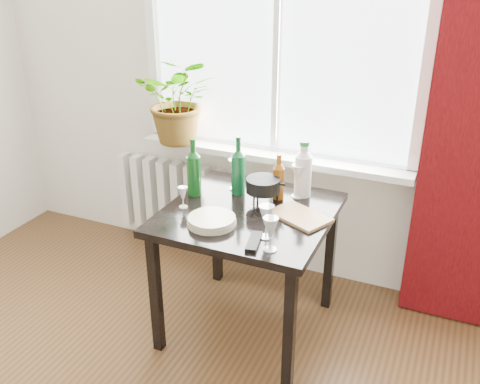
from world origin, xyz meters
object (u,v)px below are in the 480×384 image
at_px(wineglass_back_center, 299,181).
at_px(wineglass_back_left, 235,174).
at_px(wine_bottle_left, 194,167).
at_px(plate_stack, 212,221).
at_px(wine_bottle_right, 238,165).
at_px(wineglass_far_right, 270,234).
at_px(cutting_board, 300,216).
at_px(bottle_amber, 279,176).
at_px(potted_plant, 180,100).
at_px(fondue_pot, 263,191).
at_px(wineglass_front_left, 183,197).
at_px(radiator, 171,198).
at_px(tv_remote, 254,242).
at_px(wineglass_front_right, 266,221).
at_px(table, 248,226).
at_px(cleaning_bottle, 303,168).

bearing_deg(wineglass_back_center, wineglass_back_left, -173.00).
height_order(wine_bottle_left, plate_stack, wine_bottle_left).
bearing_deg(wine_bottle_right, wineglass_back_left, 131.13).
bearing_deg(wine_bottle_left, wineglass_far_right, -33.61).
bearing_deg(wine_bottle_left, cutting_board, -3.41).
xyz_separation_m(bottle_amber, cutting_board, (0.18, -0.17, -0.12)).
relative_size(potted_plant, fondue_pot, 2.62).
bearing_deg(wineglass_front_left, radiator, 125.48).
bearing_deg(wine_bottle_left, radiator, 131.61).
height_order(wine_bottle_right, tv_remote, wine_bottle_right).
bearing_deg(tv_remote, radiator, 125.69).
xyz_separation_m(wineglass_front_right, wineglass_back_left, (-0.36, 0.45, 0.01)).
height_order(wineglass_far_right, plate_stack, wineglass_far_right).
height_order(wineglass_back_center, cutting_board, wineglass_back_center).
relative_size(plate_stack, fondue_pot, 1.17).
distance_m(wineglass_far_right, tv_remote, 0.12).
relative_size(table, potted_plant, 1.54).
bearing_deg(cleaning_bottle, fondue_pot, -132.58).
relative_size(wine_bottle_right, fondue_pot, 1.59).
distance_m(wineglass_back_center, fondue_pot, 0.21).
relative_size(wineglass_far_right, plate_stack, 0.69).
relative_size(wine_bottle_left, wine_bottle_right, 0.98).
xyz_separation_m(radiator, wineglass_front_left, (0.52, -0.73, 0.42)).
xyz_separation_m(table, cutting_board, (0.27, 0.03, 0.10)).
distance_m(table, wineglass_back_center, 0.37).
height_order(potted_plant, wineglass_far_right, potted_plant).
bearing_deg(fondue_pot, wineglass_back_center, 67.19).
distance_m(wineglass_back_center, wineglass_front_left, 0.63).
bearing_deg(cutting_board, wine_bottle_right, 159.98).
height_order(table, potted_plant, potted_plant).
distance_m(cleaning_bottle, wineglass_back_left, 0.38).
bearing_deg(bottle_amber, wineglass_back_center, 33.85).
height_order(table, tv_remote, tv_remote).
bearing_deg(cleaning_bottle, wineglass_front_left, -143.26).
relative_size(wine_bottle_right, cleaning_bottle, 1.03).
bearing_deg(wineglass_front_right, bottle_amber, 102.55).
distance_m(wineglass_front_right, wineglass_front_left, 0.53).
xyz_separation_m(table, wineglass_front_right, (0.19, -0.23, 0.18)).
distance_m(potted_plant, wineglass_back_left, 0.68).
relative_size(wineglass_back_left, fondue_pot, 0.87).
bearing_deg(wine_bottle_right, tv_remote, -58.95).
distance_m(radiator, wineglass_front_right, 1.42).
relative_size(potted_plant, tv_remote, 3.13).
distance_m(table, wineglass_far_right, 0.44).
xyz_separation_m(wine_bottle_left, wineglass_front_left, (0.02, -0.17, -0.10)).
bearing_deg(cleaning_bottle, plate_stack, -121.41).
bearing_deg(wine_bottle_right, wineglass_front_right, -51.74).
relative_size(cleaning_bottle, wineglass_front_left, 2.75).
bearing_deg(wineglass_far_right, wine_bottle_left, 146.39).
distance_m(wine_bottle_left, tv_remote, 0.65).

